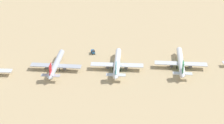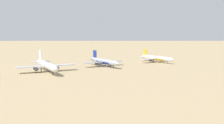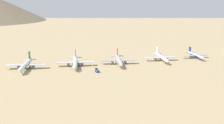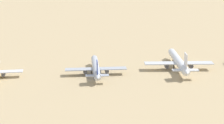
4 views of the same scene
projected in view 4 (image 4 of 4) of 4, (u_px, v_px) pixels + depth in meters
parked_jet_4 at (178, 61)px, 205.11m from camera, size 47.04×38.20×13.57m
parked_jet_5 at (96, 67)px, 196.64m from camera, size 40.24×32.60×11.63m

